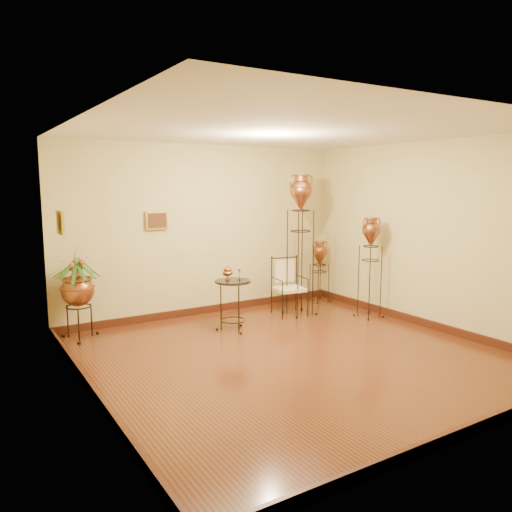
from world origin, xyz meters
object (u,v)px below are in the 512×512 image
planter_urn (78,286)px  side_table (233,304)px  amphora_mid (370,267)px  amphora_tall (300,243)px  armchair (290,287)px

planter_urn → side_table: planter_urn is taller
amphora_mid → side_table: 2.36m
amphora_tall → armchair: amphora_tall is taller
amphora_tall → planter_urn: size_ratio=1.74×
amphora_mid → side_table: (-2.27, 0.50, -0.44)m
amphora_tall → amphora_mid: 1.19m
amphora_tall → side_table: amphora_tall is taller
planter_urn → side_table: size_ratio=1.40×
planter_urn → armchair: planter_urn is taller
amphora_mid → planter_urn: amphora_mid is taller
planter_urn → amphora_tall: bearing=-9.2°
amphora_tall → side_table: (-1.41, -0.23, -0.80)m
planter_urn → side_table: (2.03, -0.79, -0.36)m
amphora_tall → armchair: bearing=162.7°
amphora_mid → armchair: (-1.03, 0.79, -0.36)m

